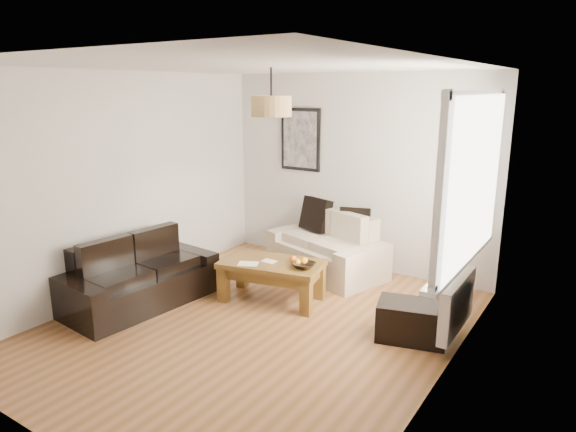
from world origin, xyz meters
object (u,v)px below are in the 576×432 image
Objects in this scene: loveseat_cream at (326,244)px; coffee_table at (272,281)px; ottoman at (412,321)px; sofa_leather at (140,274)px.

coffee_table is at bearing -76.15° from loveseat_cream.
loveseat_cream is 1.16m from coffee_table.
sofa_leather is at bearing -163.09° from ottoman.
sofa_leather is 1.46× the size of coffee_table.
sofa_leather reaches higher than coffee_table.
sofa_leather is (-1.26, -2.06, -0.02)m from loveseat_cream.
ottoman is (1.62, -1.18, -0.20)m from loveseat_cream.
coffee_table is at bearing 178.89° from ottoman.
loveseat_cream is at bearing 86.29° from coffee_table.
ottoman is at bearing -18.60° from loveseat_cream.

